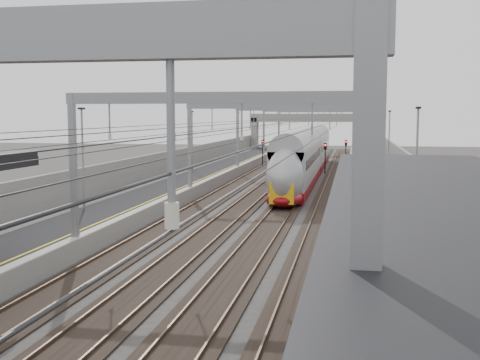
% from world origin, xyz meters
% --- Properties ---
extents(platform_left, '(4.00, 120.00, 1.00)m').
position_xyz_m(platform_left, '(-8.00, 45.00, 0.50)').
color(platform_left, black).
rests_on(platform_left, ground).
extents(platform_right, '(4.00, 120.00, 1.00)m').
position_xyz_m(platform_right, '(8.00, 45.00, 0.50)').
color(platform_right, black).
rests_on(platform_right, ground).
extents(tracks, '(11.40, 140.00, 0.20)m').
position_xyz_m(tracks, '(0.00, 45.00, 0.05)').
color(tracks, black).
rests_on(tracks, ground).
extents(overhead_line, '(13.00, 140.00, 6.60)m').
position_xyz_m(overhead_line, '(0.00, 51.62, 6.14)').
color(overhead_line, gray).
rests_on(overhead_line, platform_left).
extents(overbridge, '(22.00, 2.20, 6.90)m').
position_xyz_m(overbridge, '(0.00, 100.00, 5.31)').
color(overbridge, gray).
rests_on(overbridge, ground).
extents(wall_left, '(0.30, 120.00, 3.20)m').
position_xyz_m(wall_left, '(-11.20, 45.00, 1.60)').
color(wall_left, gray).
rests_on(wall_left, ground).
extents(wall_right, '(0.30, 120.00, 3.20)m').
position_xyz_m(wall_right, '(11.20, 45.00, 1.60)').
color(wall_right, gray).
rests_on(wall_right, ground).
extents(train, '(2.68, 48.85, 4.24)m').
position_xyz_m(train, '(1.50, 59.76, 2.08)').
color(train, maroon).
rests_on(train, ground).
extents(signal_green, '(0.32, 0.32, 3.48)m').
position_xyz_m(signal_green, '(-5.20, 73.46, 2.42)').
color(signal_green, black).
rests_on(signal_green, ground).
extents(signal_red_near, '(0.32, 0.32, 3.48)m').
position_xyz_m(signal_red_near, '(3.20, 65.32, 2.42)').
color(signal_red_near, black).
rests_on(signal_red_near, ground).
extents(signal_red_far, '(0.32, 0.32, 3.48)m').
position_xyz_m(signal_red_far, '(5.40, 75.11, 2.42)').
color(signal_red_far, black).
rests_on(signal_red_far, ground).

